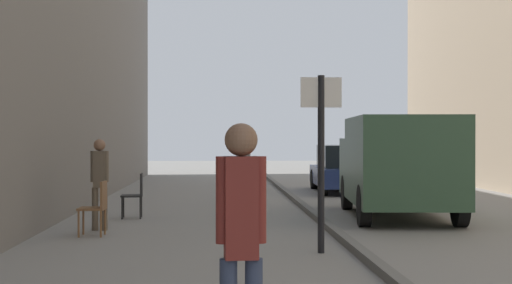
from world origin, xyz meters
The scene contains 10 objects.
ground_plane centered at (0.00, 12.00, 0.00)m, with size 80.00×80.00×0.00m, color gray.
kerb_strip centered at (1.58, 12.00, 0.06)m, with size 0.16×40.00×0.12m, color #615F5B.
pedestrian_main_foreground centered at (0.21, 17.31, 1.03)m, with size 0.35×0.23×1.78m.
pedestrian_mid_block centered at (-0.29, 3.33, 1.04)m, with size 0.36×0.23×1.79m.
pedestrian_far_crossing centered at (-2.60, 11.84, 0.96)m, with size 0.33×0.22×1.66m.
delivery_van centered at (3.34, 13.74, 1.15)m, with size 2.38×5.11×2.11m.
parked_car centered at (3.47, 21.11, 0.71)m, with size 1.94×4.25×1.45m.
street_sign_post centered at (1.06, 8.99, 1.55)m, with size 0.60×0.10×2.60m.
cafe_chair_near_window centered at (-2.16, 13.88, 0.55)m, with size 0.46×0.46×0.94m.
cafe_chair_by_doorway centered at (-2.52, 11.06, 0.55)m, with size 0.46×0.46×0.94m.
Camera 1 is at (-0.45, -1.94, 1.70)m, focal length 52.82 mm.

